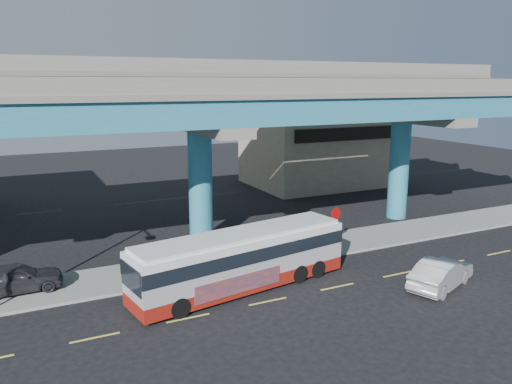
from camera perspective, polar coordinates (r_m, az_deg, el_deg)
name	(u,v)px	position (r m, az deg, el deg)	size (l,w,h in m)	color
ground	(265,299)	(24.70, 1.05, -12.13)	(120.00, 120.00, 0.00)	black
sidewalk	(222,262)	(29.31, -3.86, -7.96)	(70.00, 4.00, 0.15)	gray
lane_markings	(268,301)	(24.46, 1.38, -12.38)	(58.00, 0.12, 0.01)	#D8C64C
viaduct	(198,101)	(30.89, -6.66, 10.24)	(52.00, 12.40, 11.70)	#226F83
building_beige	(320,150)	(51.87, 7.37, 4.81)	(14.00, 10.23, 7.00)	tan
transit_bus	(242,258)	(25.27, -1.64, -7.54)	(11.87, 4.42, 2.99)	maroon
sedan	(441,273)	(27.38, 20.40, -8.71)	(4.89, 3.17, 1.52)	#B0AFB4
parked_car	(16,278)	(27.45, -25.77, -8.85)	(4.36, 1.83, 1.47)	#2A2A2F
stop_sign	(336,219)	(30.74, 9.10, -3.09)	(0.80, 0.23, 2.73)	gray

